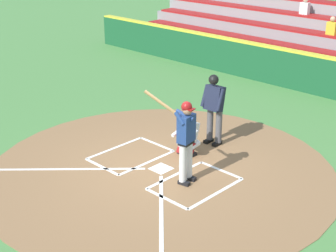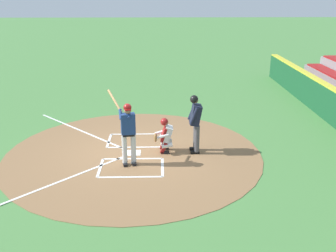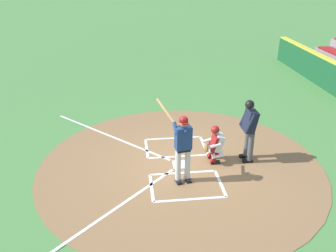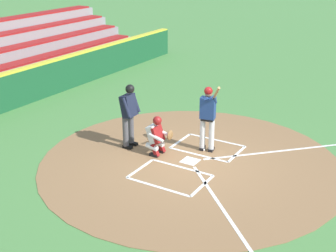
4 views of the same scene
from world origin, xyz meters
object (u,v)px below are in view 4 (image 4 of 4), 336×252
at_px(batter, 208,114).
at_px(baseball, 204,150).
at_px(catcher, 157,135).
at_px(plate_umpire, 129,111).

distance_m(batter, baseball, 1.07).
xyz_separation_m(batter, catcher, (0.90, -1.07, -0.51)).
relative_size(batter, catcher, 1.88).
bearing_deg(baseball, plate_umpire, -66.76).
height_order(catcher, baseball, catcher).
bearing_deg(catcher, plate_umpire, -91.88).
bearing_deg(plate_umpire, catcher, 88.12).
bearing_deg(baseball, batter, 116.32).
bearing_deg(baseball, catcher, -49.09).
xyz_separation_m(plate_umpire, baseball, (-0.83, 1.94, -1.04)).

